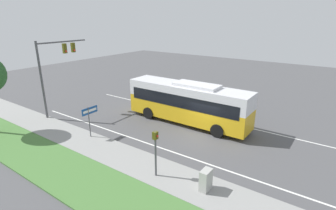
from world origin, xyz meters
name	(u,v)px	position (x,y,z in m)	size (l,w,h in m)	color
ground_plane	(202,135)	(0.00, 0.00, 0.00)	(80.00, 80.00, 0.00)	#4C4C4F
sidewalk	(154,170)	(-6.20, 0.00, 0.06)	(2.80, 80.00, 0.12)	gray
grass_verge	(116,198)	(-9.40, 0.00, 0.05)	(3.60, 80.00, 0.10)	#477538
lane_divider_near	(177,153)	(-3.60, 0.00, 0.00)	(0.14, 30.00, 0.01)	silver
lane_divider_far	(221,121)	(3.60, 0.00, 0.00)	(0.14, 30.00, 0.01)	silver
bus	(188,101)	(1.51, 2.29, 2.01)	(2.61, 11.11, 3.69)	gold
signal_gantry	(54,64)	(-3.63, 13.42, 4.92)	(5.10, 0.41, 7.03)	#4C4C51
pedestrian_signal	(156,147)	(-6.65, -0.53, 1.99)	(0.28, 0.34, 2.91)	#4C4C51
street_sign	(90,115)	(-5.32, 6.86, 1.83)	(1.44, 0.08, 2.52)	#4C4C51
utility_cabinet	(206,180)	(-6.19, -3.52, 0.72)	(0.76, 0.45, 1.19)	#A8A8A3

